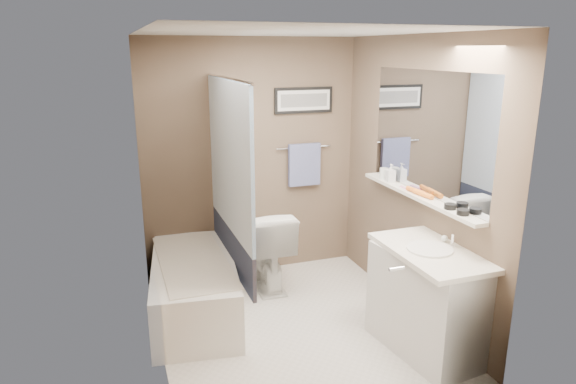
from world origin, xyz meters
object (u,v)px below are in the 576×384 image
object	(u,v)px
soap_bottle	(391,173)
bathtub	(194,288)
toilet	(266,247)
hair_brush_back	(416,191)
candle_bowl_near	(463,212)
hair_brush_front	(423,194)
glass_jar	(384,174)
vanity	(428,303)
candle_bowl_far	(450,206)

from	to	relation	value
soap_bottle	bathtub	bearing A→B (deg)	172.88
toilet	soap_bottle	size ratio (longest dim) A/B	4.89
bathtub	hair_brush_back	xyz separation A→B (m)	(1.79, -0.64, 0.89)
candle_bowl_near	hair_brush_front	xyz separation A→B (m)	(0.00, 0.50, 0.00)
bathtub	glass_jar	world-z (taller)	glass_jar
bathtub	candle_bowl_near	bearing A→B (deg)	-27.46
bathtub	candle_bowl_near	size ratio (longest dim) A/B	16.67
vanity	soap_bottle	bearing A→B (deg)	71.65
toilet	glass_jar	bearing A→B (deg)	158.66
candle_bowl_far	candle_bowl_near	bearing A→B (deg)	-90.00
glass_jar	soap_bottle	world-z (taller)	soap_bottle
candle_bowl_near	candle_bowl_far	distance (m)	0.15
hair_brush_front	toilet	bearing A→B (deg)	133.27
toilet	hair_brush_back	xyz separation A→B (m)	(1.02, -0.98, 0.74)
bathtub	candle_bowl_far	distance (m)	2.27
candle_bowl_far	hair_brush_front	distance (m)	0.35
vanity	glass_jar	world-z (taller)	glass_jar
candle_bowl_far	soap_bottle	world-z (taller)	soap_bottle
candle_bowl_near	toilet	bearing A→B (deg)	122.73
soap_bottle	glass_jar	bearing A→B (deg)	90.00
vanity	glass_jar	bearing A→B (deg)	72.86
toilet	candle_bowl_near	world-z (taller)	candle_bowl_near
vanity	hair_brush_front	world-z (taller)	hair_brush_front
toilet	vanity	distance (m)	1.73
vanity	soap_bottle	size ratio (longest dim) A/B	5.48
hair_brush_back	hair_brush_front	bearing A→B (deg)	-90.00
hair_brush_front	glass_jar	size ratio (longest dim) A/B	2.20
soap_bottle	toilet	bearing A→B (deg)	151.05
soap_bottle	candle_bowl_far	bearing A→B (deg)	-90.00
toilet	glass_jar	xyz separation A→B (m)	(1.02, -0.45, 0.76)
vanity	hair_brush_back	distance (m)	0.93
hair_brush_front	candle_bowl_far	bearing A→B (deg)	-90.00
bathtub	candle_bowl_near	xyz separation A→B (m)	(1.79, -1.25, 0.89)
bathtub	candle_bowl_near	world-z (taller)	candle_bowl_near
toilet	bathtub	bearing A→B (deg)	26.39
toilet	soap_bottle	xyz separation A→B (m)	(1.02, -0.57, 0.80)
bathtub	toilet	size ratio (longest dim) A/B	1.87
bathtub	candle_bowl_far	bearing A→B (deg)	-24.10
hair_brush_front	hair_brush_back	world-z (taller)	same
candle_bowl_near	candle_bowl_far	xyz separation A→B (m)	(0.00, 0.15, 0.00)
candle_bowl_near	vanity	bearing A→B (deg)	157.55
bathtub	hair_brush_back	size ratio (longest dim) A/B	6.82
bathtub	soap_bottle	xyz separation A→B (m)	(1.79, -0.22, 0.95)
hair_brush_back	glass_jar	world-z (taller)	glass_jar
hair_brush_back	soap_bottle	bearing A→B (deg)	90.00
bathtub	toilet	bearing A→B (deg)	31.62
bathtub	hair_brush_back	distance (m)	2.09
candle_bowl_near	glass_jar	xyz separation A→B (m)	(0.00, 1.14, 0.03)
vanity	bathtub	bearing A→B (deg)	136.51
toilet	candle_bowl_near	bearing A→B (deg)	124.98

